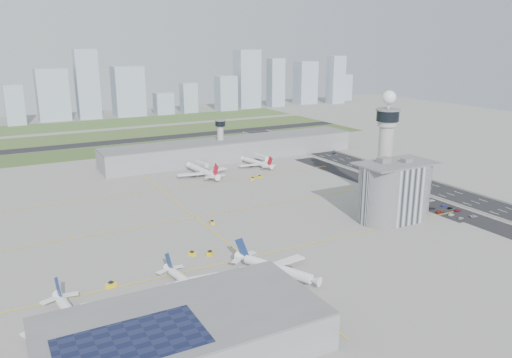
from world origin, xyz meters
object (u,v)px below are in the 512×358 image
admin_building (394,191)px  car_lot_9 (444,206)px  jet_bridge_near_0 (86,332)px  car_lot_3 (432,208)px  jet_bridge_far_1 (255,157)px  car_lot_11 (424,198)px  car_hw_1 (397,177)px  tug_0 (111,284)px  car_lot_8 (450,208)px  car_lot_0 (461,218)px  car_lot_1 (451,215)px  tug_1 (210,253)px  car_lot_5 (413,202)px  car_hw_4 (283,143)px  airplane_far_a (202,167)px  car_lot_6 (474,216)px  car_lot_4 (422,204)px  airplane_near_b (188,278)px  car_lot_10 (432,200)px  airplane_near_c (278,263)px  car_lot_2 (440,212)px  jet_bridge_near_2 (254,289)px  tug_4 (253,178)px  car_lot_7 (458,210)px  jet_bridge_near_1 (176,309)px  jet_bridge_far_0 (197,164)px  tug_5 (259,176)px  airplane_far_b (256,160)px  tug_2 (192,253)px  car_hw_2 (334,153)px  airplane_near_a (73,312)px

admin_building → car_lot_9: 42.69m
jet_bridge_near_0 → car_lot_3: bearing=-68.4°
jet_bridge_far_1 → car_lot_11: bearing=7.0°
car_lot_9 → car_hw_1: bearing=-16.3°
jet_bridge_near_0 → tug_0: bearing=-14.9°
car_lot_8 → car_lot_0: bearing=144.4°
car_lot_1 → car_lot_8: car_lot_1 is taller
tug_1 → car_lot_5: size_ratio=1.02×
car_lot_8 → car_hw_4: size_ratio=1.03×
airplane_far_a → car_lot_5: size_ratio=13.27×
car_lot_6 → car_lot_0: bearing=88.4°
car_lot_9 → car_lot_4: bearing=51.9°
car_lot_4 → car_lot_8: car_lot_4 is taller
airplane_near_b → car_lot_10: 169.86m
car_lot_0 → car_lot_4: bearing=-1.6°
airplane_near_c → car_lot_6: bearing=69.5°
car_lot_2 → car_hw_4: car_lot_2 is taller
tug_1 → car_lot_5: bearing=49.2°
jet_bridge_near_2 → tug_4: size_ratio=4.03×
jet_bridge_near_2 → car_lot_7: size_ratio=3.30×
car_lot_1 → car_lot_6: car_lot_6 is taller
admin_building → car_hw_1: admin_building is taller
admin_building → car_lot_3: admin_building is taller
car_hw_1 → car_lot_5: bearing=-121.3°
car_lot_0 → car_lot_2: 12.84m
jet_bridge_near_1 → car_hw_4: (189.96, 241.11, -2.26)m
tug_0 → car_hw_4: 292.25m
jet_bridge_far_0 → jet_bridge_near_2: bearing=-25.9°
tug_1 → tug_5: 132.60m
jet_bridge_far_0 → admin_building: bearing=8.0°
car_lot_3 → car_hw_1: 68.46m
jet_bridge_far_0 → car_lot_4: (81.08, -145.17, -2.21)m
jet_bridge_near_2 → car_lot_3: bearing=-63.6°
airplane_far_b → car_lot_10: airplane_far_b is taller
tug_2 → car_hw_2: (181.98, 137.55, -0.41)m
airplane_near_a → jet_bridge_near_1: size_ratio=2.75×
tug_1 → car_hw_2: size_ratio=0.89×
car_lot_3 → car_hw_4: (24.04, 201.06, 0.04)m
jet_bridge_near_2 → jet_bridge_far_0: 200.68m
tug_4 → car_lot_0: 136.50m
car_hw_2 → car_lot_7: bearing=-98.9°
tug_4 → car_lot_6: size_ratio=0.73×
car_lot_4 → car_hw_1: bearing=-20.9°
airplane_near_a → airplane_near_c: (78.13, -0.33, 0.43)m
airplane_far_b → car_lot_6: 163.75m
car_lot_2 → tug_1: bearing=92.2°
airplane_near_c → car_lot_1: 121.72m
tug_4 → car_hw_2: tug_4 is taller
jet_bridge_near_0 → car_lot_3: 199.99m
car_lot_1 → car_lot_9: size_ratio=1.04×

